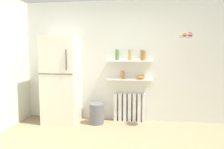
{
  "coord_description": "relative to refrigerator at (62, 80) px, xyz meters",
  "views": [
    {
      "loc": [
        0.34,
        -2.5,
        1.47
      ],
      "look_at": [
        -0.2,
        1.6,
        1.05
      ],
      "focal_mm": 33.11,
      "sensor_mm": 36.0,
      "label": 1
    }
  ],
  "objects": [
    {
      "name": "storage_jar_1",
      "position": [
        1.44,
        0.2,
        0.52
      ],
      "size": [
        0.08,
        0.08,
        0.23
      ],
      "color": "tan",
      "rests_on": "wall_shelf_upper"
    },
    {
      "name": "hanging_fruit_basket",
      "position": [
        2.49,
        -0.16,
        0.9
      ],
      "size": [
        0.3,
        0.3,
        0.1
      ],
      "color": "#B2B2B7"
    },
    {
      "name": "back_wall",
      "position": [
        1.3,
        0.36,
        0.38
      ],
      "size": [
        7.04,
        0.1,
        2.6
      ],
      "primitive_type": "cube",
      "color": "silver",
      "rests_on": "ground_plane"
    },
    {
      "name": "trash_bin",
      "position": [
        0.76,
        -0.04,
        -0.71
      ],
      "size": [
        0.3,
        0.3,
        0.42
      ],
      "primitive_type": "cylinder",
      "color": "slate",
      "rests_on": "ground_plane"
    },
    {
      "name": "vase",
      "position": [
        1.28,
        0.2,
        0.1
      ],
      "size": [
        0.08,
        0.08,
        0.18
      ],
      "primitive_type": "cylinder",
      "color": "#CC7033",
      "rests_on": "wall_shelf_lower"
    },
    {
      "name": "storage_jar_2",
      "position": [
        1.71,
        0.2,
        0.52
      ],
      "size": [
        0.11,
        0.11,
        0.23
      ],
      "color": "olive",
      "rests_on": "wall_shelf_upper"
    },
    {
      "name": "radiator",
      "position": [
        1.44,
        0.23,
        -0.61
      ],
      "size": [
        0.69,
        0.12,
        0.6
      ],
      "color": "white",
      "rests_on": "ground_plane"
    },
    {
      "name": "refrigerator",
      "position": [
        0.0,
        0.0,
        0.0
      ],
      "size": [
        0.71,
        0.66,
        1.83
      ],
      "color": "silver",
      "rests_on": "ground_plane"
    },
    {
      "name": "wall_shelf_upper",
      "position": [
        1.44,
        0.2,
        0.4
      ],
      "size": [
        0.96,
        0.22,
        0.02
      ],
      "primitive_type": "cube",
      "color": "white"
    },
    {
      "name": "storage_jar_0",
      "position": [
        1.17,
        0.2,
        0.53
      ],
      "size": [
        0.08,
        0.08,
        0.24
      ],
      "color": "#5B7F4C",
      "rests_on": "wall_shelf_upper"
    },
    {
      "name": "shelf_bowl",
      "position": [
        1.67,
        0.2,
        0.06
      ],
      "size": [
        0.2,
        0.2,
        0.09
      ],
      "primitive_type": "ellipsoid",
      "color": "orange",
      "rests_on": "wall_shelf_lower"
    },
    {
      "name": "wall_shelf_lower",
      "position": [
        1.44,
        0.2,
        0.0
      ],
      "size": [
        0.96,
        0.22,
        0.02
      ],
      "primitive_type": "cube",
      "color": "white"
    }
  ]
}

